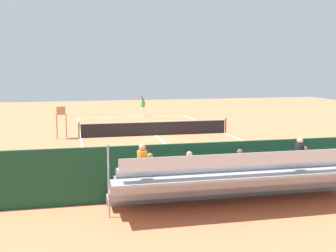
{
  "coord_description": "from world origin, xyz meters",
  "views": [
    {
      "loc": [
        5.58,
        28.69,
        4.77
      ],
      "look_at": [
        0.0,
        4.0,
        1.2
      ],
      "focal_mm": 46.29,
      "sensor_mm": 36.0,
      "label": 1
    }
  ],
  "objects_px": {
    "tennis_net": "(155,128)",
    "tennis_ball_far": "(166,120)",
    "tennis_player": "(143,105)",
    "tennis_racket": "(132,115)",
    "equipment_bag": "(216,186)",
    "tennis_ball_near": "(174,120)",
    "umpire_chair": "(61,119)",
    "courtside_bench": "(267,172)",
    "bleacher_stand": "(239,179)"
  },
  "relations": [
    {
      "from": "bleacher_stand",
      "to": "tennis_racket",
      "type": "relative_size",
      "value": 16.01
    },
    {
      "from": "tennis_net",
      "to": "tennis_ball_near",
      "type": "distance_m",
      "value": 8.5
    },
    {
      "from": "equipment_bag",
      "to": "tennis_ball_near",
      "type": "relative_size",
      "value": 13.64
    },
    {
      "from": "tennis_net",
      "to": "tennis_ball_far",
      "type": "bearing_deg",
      "value": -107.68
    },
    {
      "from": "equipment_bag",
      "to": "tennis_racket",
      "type": "distance_m",
      "value": 25.35
    },
    {
      "from": "tennis_net",
      "to": "bleacher_stand",
      "type": "relative_size",
      "value": 1.14
    },
    {
      "from": "equipment_bag",
      "to": "tennis_player",
      "type": "distance_m",
      "value": 24.77
    },
    {
      "from": "equipment_bag",
      "to": "tennis_racket",
      "type": "xyz_separation_m",
      "value": [
        -0.29,
        -25.35,
        -0.16
      ]
    },
    {
      "from": "tennis_player",
      "to": "tennis_ball_near",
      "type": "bearing_deg",
      "value": 122.09
    },
    {
      "from": "equipment_bag",
      "to": "tennis_racket",
      "type": "bearing_deg",
      "value": -90.65
    },
    {
      "from": "tennis_racket",
      "to": "tennis_ball_far",
      "type": "bearing_deg",
      "value": 120.17
    },
    {
      "from": "courtside_bench",
      "to": "tennis_player",
      "type": "xyz_separation_m",
      "value": [
        0.85,
        -24.6,
        0.46
      ]
    },
    {
      "from": "bleacher_stand",
      "to": "tennis_ball_far",
      "type": "height_order",
      "value": "bleacher_stand"
    },
    {
      "from": "tennis_racket",
      "to": "courtside_bench",
      "type": "bearing_deg",
      "value": 94.21
    },
    {
      "from": "equipment_bag",
      "to": "tennis_player",
      "type": "xyz_separation_m",
      "value": [
        -1.29,
        -24.73,
        0.84
      ]
    },
    {
      "from": "courtside_bench",
      "to": "tennis_player",
      "type": "distance_m",
      "value": 24.62
    },
    {
      "from": "umpire_chair",
      "to": "bleacher_stand",
      "type": "bearing_deg",
      "value": 111.69
    },
    {
      "from": "bleacher_stand",
      "to": "umpire_chair",
      "type": "bearing_deg",
      "value": -68.31
    },
    {
      "from": "equipment_bag",
      "to": "tennis_ball_near",
      "type": "xyz_separation_m",
      "value": [
        -3.48,
        -21.24,
        -0.15
      ]
    },
    {
      "from": "tennis_ball_far",
      "to": "tennis_player",
      "type": "bearing_deg",
      "value": -68.2
    },
    {
      "from": "equipment_bag",
      "to": "tennis_ball_far",
      "type": "bearing_deg",
      "value": -97.29
    },
    {
      "from": "tennis_player",
      "to": "tennis_racket",
      "type": "height_order",
      "value": "tennis_player"
    },
    {
      "from": "umpire_chair",
      "to": "tennis_racket",
      "type": "bearing_deg",
      "value": -117.51
    },
    {
      "from": "tennis_player",
      "to": "tennis_ball_near",
      "type": "xyz_separation_m",
      "value": [
        -2.19,
        3.49,
        -0.98
      ]
    },
    {
      "from": "tennis_net",
      "to": "equipment_bag",
      "type": "bearing_deg",
      "value": 89.02
    },
    {
      "from": "courtside_bench",
      "to": "tennis_ball_far",
      "type": "bearing_deg",
      "value": -91.55
    },
    {
      "from": "tennis_net",
      "to": "umpire_chair",
      "type": "height_order",
      "value": "umpire_chair"
    },
    {
      "from": "tennis_net",
      "to": "tennis_racket",
      "type": "bearing_deg",
      "value": -90.27
    },
    {
      "from": "equipment_bag",
      "to": "courtside_bench",
      "type": "bearing_deg",
      "value": -176.57
    },
    {
      "from": "tennis_net",
      "to": "tennis_ball_near",
      "type": "bearing_deg",
      "value": -112.48
    },
    {
      "from": "tennis_ball_near",
      "to": "umpire_chair",
      "type": "bearing_deg",
      "value": 39.94
    },
    {
      "from": "umpire_chair",
      "to": "tennis_ball_near",
      "type": "height_order",
      "value": "umpire_chair"
    },
    {
      "from": "tennis_net",
      "to": "tennis_ball_far",
      "type": "relative_size",
      "value": 156.06
    },
    {
      "from": "courtside_bench",
      "to": "tennis_ball_near",
      "type": "bearing_deg",
      "value": -93.61
    },
    {
      "from": "equipment_bag",
      "to": "bleacher_stand",
      "type": "bearing_deg",
      "value": 93.45
    },
    {
      "from": "bleacher_stand",
      "to": "courtside_bench",
      "type": "distance_m",
      "value": 2.94
    },
    {
      "from": "tennis_net",
      "to": "umpire_chair",
      "type": "relative_size",
      "value": 4.81
    },
    {
      "from": "equipment_bag",
      "to": "tennis_racket",
      "type": "relative_size",
      "value": 1.59
    },
    {
      "from": "umpire_chair",
      "to": "tennis_ball_near",
      "type": "relative_size",
      "value": 32.42
    },
    {
      "from": "tennis_racket",
      "to": "tennis_ball_far",
      "type": "distance_m",
      "value": 4.82
    },
    {
      "from": "umpire_chair",
      "to": "tennis_net",
      "type": "bearing_deg",
      "value": -179.37
    },
    {
      "from": "tennis_net",
      "to": "tennis_racket",
      "type": "height_order",
      "value": "tennis_net"
    },
    {
      "from": "umpire_chair",
      "to": "tennis_player",
      "type": "bearing_deg",
      "value": -122.5
    },
    {
      "from": "tennis_net",
      "to": "tennis_ball_near",
      "type": "xyz_separation_m",
      "value": [
        -3.25,
        -7.84,
        -0.47
      ]
    },
    {
      "from": "tennis_net",
      "to": "tennis_ball_near",
      "type": "height_order",
      "value": "tennis_net"
    },
    {
      "from": "bleacher_stand",
      "to": "equipment_bag",
      "type": "height_order",
      "value": "bleacher_stand"
    },
    {
      "from": "umpire_chair",
      "to": "tennis_racket",
      "type": "xyz_separation_m",
      "value": [
        -6.26,
        -12.01,
        -1.3
      ]
    },
    {
      "from": "equipment_bag",
      "to": "tennis_player",
      "type": "height_order",
      "value": "tennis_player"
    },
    {
      "from": "tennis_net",
      "to": "umpire_chair",
      "type": "xyz_separation_m",
      "value": [
        6.2,
        0.07,
        0.81
      ]
    },
    {
      "from": "bleacher_stand",
      "to": "courtside_bench",
      "type": "bearing_deg",
      "value": -133.91
    }
  ]
}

